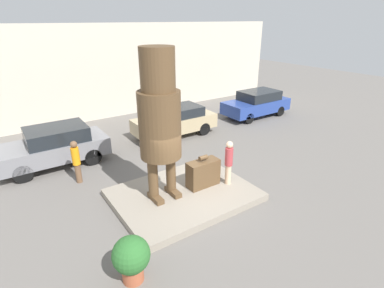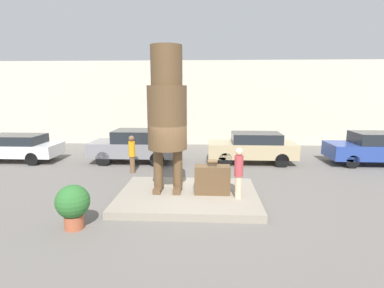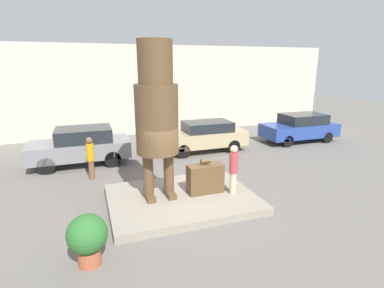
{
  "view_description": "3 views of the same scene",
  "coord_description": "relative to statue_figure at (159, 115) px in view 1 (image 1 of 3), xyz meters",
  "views": [
    {
      "loc": [
        -4.74,
        -7.47,
        5.76
      ],
      "look_at": [
        0.3,
        -0.07,
        1.98
      ],
      "focal_mm": 28.0,
      "sensor_mm": 36.0,
      "label": 1
    },
    {
      "loc": [
        0.65,
        -9.59,
        3.68
      ],
      "look_at": [
        0.11,
        0.29,
        1.86
      ],
      "focal_mm": 28.0,
      "sensor_mm": 36.0,
      "label": 2
    },
    {
      "loc": [
        -2.68,
        -8.54,
        4.37
      ],
      "look_at": [
        0.33,
        -0.06,
        1.95
      ],
      "focal_mm": 28.0,
      "sensor_mm": 36.0,
      "label": 3
    }
  ],
  "objects": [
    {
      "name": "statue_figure",
      "position": [
        0.0,
        0.0,
        0.0
      ],
      "size": [
        1.3,
        1.3,
        4.81
      ],
      "color": "brown",
      "rests_on": "pedestal"
    },
    {
      "name": "parked_car_grey",
      "position": [
        -2.34,
        4.96,
        -2.18
      ],
      "size": [
        4.26,
        1.9,
        1.65
      ],
      "rotation": [
        0.0,
        0.0,
        3.14
      ],
      "color": "gray",
      "rests_on": "ground_plane"
    },
    {
      "name": "building_backdrop",
      "position": [
        0.7,
        10.33,
        -0.3
      ],
      "size": [
        28.0,
        0.6,
        5.51
      ],
      "color": "beige",
      "rests_on": "ground_plane"
    },
    {
      "name": "worker_hivis",
      "position": [
        -1.99,
        2.93,
        -2.13
      ],
      "size": [
        0.29,
        0.29,
        1.68
      ],
      "color": "brown",
      "rests_on": "ground_plane"
    },
    {
      "name": "parked_car_tan",
      "position": [
        3.59,
        5.06,
        -2.23
      ],
      "size": [
        4.31,
        1.73,
        1.54
      ],
      "rotation": [
        0.0,
        0.0,
        3.14
      ],
      "color": "tan",
      "rests_on": "ground_plane"
    },
    {
      "name": "ground_plane",
      "position": [
        0.7,
        -0.21,
        -3.05
      ],
      "size": [
        60.0,
        60.0,
        0.0
      ],
      "primitive_type": "plane",
      "color": "slate"
    },
    {
      "name": "giant_suitcase",
      "position": [
        1.51,
        -0.22,
        -2.33
      ],
      "size": [
        1.17,
        0.51,
        1.16
      ],
      "color": "brown",
      "rests_on": "pedestal"
    },
    {
      "name": "parked_car_blue",
      "position": [
        9.55,
        5.1,
        -2.22
      ],
      "size": [
        4.34,
        1.82,
        1.59
      ],
      "rotation": [
        0.0,
        0.0,
        3.14
      ],
      "color": "#284293",
      "rests_on": "ground_plane"
    },
    {
      "name": "tourist",
      "position": [
        2.33,
        -0.61,
        -1.92
      ],
      "size": [
        0.28,
        0.28,
        1.64
      ],
      "color": "beige",
      "rests_on": "pedestal"
    },
    {
      "name": "planter_pot",
      "position": [
        -2.2,
        -2.49,
        -2.36
      ],
      "size": [
        0.89,
        0.89,
        1.2
      ],
      "color": "#AD5638",
      "rests_on": "ground_plane"
    },
    {
      "name": "pedestal",
      "position": [
        0.7,
        -0.21,
        -2.93
      ],
      "size": [
        4.63,
        3.51,
        0.24
      ],
      "color": "gray",
      "rests_on": "ground_plane"
    }
  ]
}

